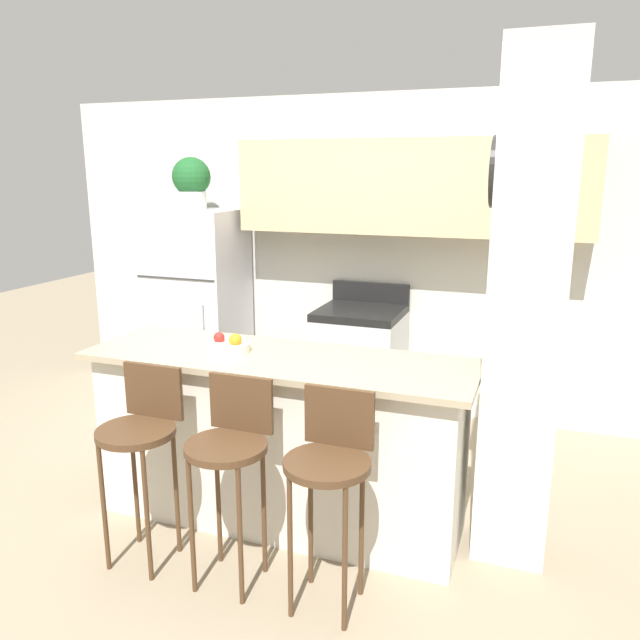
# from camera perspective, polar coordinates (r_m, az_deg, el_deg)

# --- Properties ---
(ground_plane) EXTENTS (14.00, 14.00, 0.00)m
(ground_plane) POSITION_cam_1_polar(r_m,az_deg,el_deg) (3.81, -3.64, -17.58)
(ground_plane) COLOR gray
(wall_back) EXTENTS (5.60, 0.38, 2.55)m
(wall_back) POSITION_cam_1_polar(r_m,az_deg,el_deg) (5.01, 6.15, 8.30)
(wall_back) COLOR silver
(wall_back) RESTS_ON ground_plane
(pillar_right) EXTENTS (0.38, 0.34, 2.55)m
(pillar_right) POSITION_cam_1_polar(r_m,az_deg,el_deg) (3.18, 18.28, 0.39)
(pillar_right) COLOR silver
(pillar_right) RESTS_ON ground_plane
(counter_bar) EXTENTS (2.15, 0.69, 0.98)m
(counter_bar) POSITION_cam_1_polar(r_m,az_deg,el_deg) (3.58, -3.76, -10.78)
(counter_bar) COLOR silver
(counter_bar) RESTS_ON ground_plane
(refrigerator) EXTENTS (0.75, 0.65, 1.65)m
(refrigerator) POSITION_cam_1_polar(r_m,az_deg,el_deg) (5.45, -11.14, 1.23)
(refrigerator) COLOR silver
(refrigerator) RESTS_ON ground_plane
(stove_range) EXTENTS (0.64, 0.64, 1.07)m
(stove_range) POSITION_cam_1_polar(r_m,az_deg,el_deg) (4.98, 3.67, -4.03)
(stove_range) COLOR silver
(stove_range) RESTS_ON ground_plane
(bar_stool_left) EXTENTS (0.39, 0.39, 1.01)m
(bar_stool_left) POSITION_cam_1_polar(r_m,az_deg,el_deg) (3.29, -16.04, -9.95)
(bar_stool_left) COLOR #4C331E
(bar_stool_left) RESTS_ON ground_plane
(bar_stool_mid) EXTENTS (0.39, 0.39, 1.01)m
(bar_stool_mid) POSITION_cam_1_polar(r_m,az_deg,el_deg) (3.04, -8.21, -11.57)
(bar_stool_mid) COLOR #4C331E
(bar_stool_mid) RESTS_ON ground_plane
(bar_stool_right) EXTENTS (0.39, 0.39, 1.01)m
(bar_stool_right) POSITION_cam_1_polar(r_m,az_deg,el_deg) (2.85, 0.92, -13.17)
(bar_stool_right) COLOR #4C331E
(bar_stool_right) RESTS_ON ground_plane
(potted_plant_on_fridge) EXTENTS (0.31, 0.31, 0.42)m
(potted_plant_on_fridge) POSITION_cam_1_polar(r_m,az_deg,el_deg) (5.33, -11.67, 12.30)
(potted_plant_on_fridge) COLOR silver
(potted_plant_on_fridge) RESTS_ON refrigerator
(fruit_bowl) EXTENTS (0.25, 0.25, 0.11)m
(fruit_bowl) POSITION_cam_1_polar(r_m,az_deg,el_deg) (3.52, -8.45, -2.34)
(fruit_bowl) COLOR silver
(fruit_bowl) RESTS_ON counter_bar
(trash_bin) EXTENTS (0.28, 0.28, 0.38)m
(trash_bin) POSITION_cam_1_polar(r_m,az_deg,el_deg) (5.17, -6.35, -6.60)
(trash_bin) COLOR black
(trash_bin) RESTS_ON ground_plane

